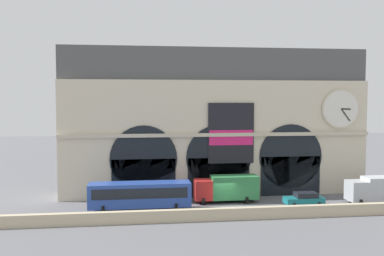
% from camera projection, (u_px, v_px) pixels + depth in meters
% --- Properties ---
extents(ground_plane, '(200.00, 200.00, 0.00)m').
position_uv_depth(ground_plane, '(227.00, 207.00, 48.56)').
color(ground_plane, slate).
extents(quay_parapet_wall, '(90.00, 0.70, 1.23)m').
position_uv_depth(quay_parapet_wall, '(238.00, 214.00, 43.48)').
color(quay_parapet_wall, '#BCAD8C').
rests_on(quay_parapet_wall, ground).
extents(station_building, '(38.67, 5.64, 18.55)m').
position_uv_depth(station_building, '(215.00, 124.00, 55.51)').
color(station_building, beige).
rests_on(station_building, ground).
extents(bus_midwest, '(11.00, 3.25, 3.10)m').
position_uv_depth(bus_midwest, '(140.00, 195.00, 46.87)').
color(bus_midwest, '#28479E').
rests_on(bus_midwest, ground).
extents(box_truck_center, '(7.50, 2.91, 3.12)m').
position_uv_depth(box_truck_center, '(227.00, 188.00, 50.90)').
color(box_truck_center, red).
rests_on(box_truck_center, ground).
extents(car_mideast, '(4.40, 2.22, 1.55)m').
position_uv_depth(car_mideast, '(304.00, 199.00, 49.11)').
color(car_mideast, '#19727A').
rests_on(car_mideast, ground).
extents(box_truck_east, '(7.50, 2.91, 3.12)m').
position_uv_depth(box_truck_east, '(380.00, 189.00, 50.24)').
color(box_truck_east, '#ADB2B7').
rests_on(box_truck_east, ground).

